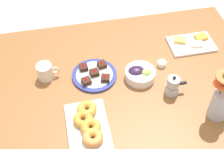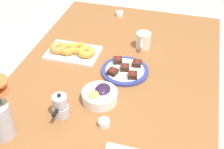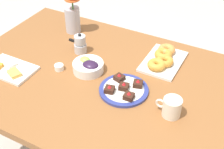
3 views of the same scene
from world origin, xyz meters
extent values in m
cube|color=brown|center=(0.00, 0.00, 0.72)|extent=(1.60, 1.00, 0.04)
cube|color=brown|center=(-0.72, -0.42, 0.35)|extent=(0.07, 0.07, 0.70)
cube|color=brown|center=(-0.72, 0.42, 0.35)|extent=(0.07, 0.07, 0.70)
cylinder|color=silver|center=(-0.34, 0.09, 0.78)|extent=(0.08, 0.08, 0.09)
cylinder|color=brown|center=(-0.34, 0.09, 0.82)|extent=(0.07, 0.07, 0.00)
torus|color=silver|center=(-0.29, 0.09, 0.78)|extent=(0.05, 0.01, 0.05)
cylinder|color=white|center=(0.15, -0.02, 0.77)|extent=(0.16, 0.16, 0.05)
ellipsoid|color=#2D1938|center=(0.13, -0.01, 0.79)|extent=(0.09, 0.07, 0.04)
ellipsoid|color=#9EC14C|center=(0.17, -0.03, 0.79)|extent=(0.06, 0.05, 0.04)
cube|color=white|center=(-0.17, -0.27, 0.75)|extent=(0.19, 0.28, 0.01)
torus|color=#DF8841|center=(-0.16, -0.34, 0.77)|extent=(0.13, 0.13, 0.04)
torus|color=#C98931|center=(-0.16, -0.29, 0.77)|extent=(0.10, 0.10, 0.04)
torus|color=orange|center=(-0.19, -0.24, 0.77)|extent=(0.12, 0.12, 0.04)
torus|color=gold|center=(-0.16, -0.19, 0.77)|extent=(0.12, 0.12, 0.04)
cylinder|color=white|center=(-0.67, -0.14, 0.75)|extent=(0.05, 0.05, 0.03)
cylinder|color=#C68923|center=(-0.67, -0.14, 0.76)|extent=(0.04, 0.04, 0.01)
cylinder|color=white|center=(0.29, 0.05, 0.75)|extent=(0.05, 0.05, 0.03)
cylinder|color=maroon|center=(0.29, 0.05, 0.76)|extent=(0.04, 0.04, 0.01)
cylinder|color=navy|center=(-0.09, 0.04, 0.75)|extent=(0.24, 0.24, 0.01)
cylinder|color=white|center=(-0.09, 0.04, 0.75)|extent=(0.19, 0.19, 0.01)
cube|color=#381E14|center=(-0.14, 0.09, 0.77)|extent=(0.05, 0.05, 0.02)
cone|color=red|center=(-0.14, 0.09, 0.79)|extent=(0.02, 0.02, 0.01)
cube|color=#381E14|center=(-0.04, 0.09, 0.77)|extent=(0.05, 0.05, 0.02)
cone|color=red|center=(-0.04, 0.09, 0.79)|extent=(0.02, 0.02, 0.01)
cube|color=#381E14|center=(-0.14, -0.01, 0.77)|extent=(0.05, 0.05, 0.02)
cone|color=red|center=(-0.14, -0.01, 0.79)|extent=(0.02, 0.02, 0.01)
cube|color=#381E14|center=(-0.04, -0.01, 0.77)|extent=(0.05, 0.05, 0.02)
cone|color=red|center=(-0.04, -0.01, 0.79)|extent=(0.02, 0.02, 0.01)
cube|color=#381E14|center=(-0.09, 0.04, 0.77)|extent=(0.05, 0.05, 0.02)
cone|color=red|center=(-0.09, 0.04, 0.79)|extent=(0.02, 0.02, 0.01)
cylinder|color=#B2B2BC|center=(0.44, -0.32, 0.82)|extent=(0.09, 0.09, 0.16)
cylinder|color=#B7B7BC|center=(0.28, -0.15, 0.77)|extent=(0.07, 0.07, 0.05)
cylinder|color=#B7B7BC|center=(0.28, -0.15, 0.79)|extent=(0.05, 0.05, 0.01)
cylinder|color=#B7B7BC|center=(0.28, -0.15, 0.82)|extent=(0.06, 0.06, 0.04)
sphere|color=black|center=(0.28, -0.15, 0.85)|extent=(0.02, 0.02, 0.02)
cube|color=black|center=(0.33, -0.15, 0.80)|extent=(0.04, 0.01, 0.01)
camera|label=1|loc=(-0.22, -1.06, 1.97)|focal=50.00mm
camera|label=2|loc=(1.13, 0.32, 1.69)|focal=50.00mm
camera|label=3|loc=(-0.57, 1.06, 1.72)|focal=50.00mm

